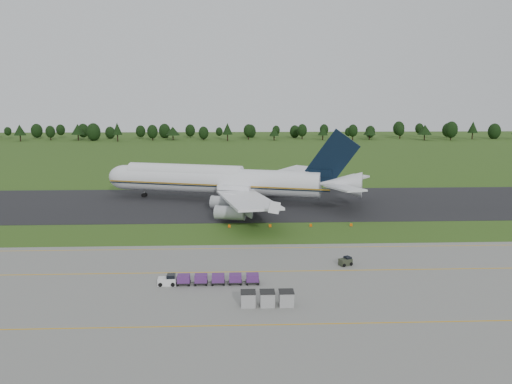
{
  "coord_description": "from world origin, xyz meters",
  "views": [
    {
      "loc": [
        -1.25,
        -93.41,
        25.64
      ],
      "look_at": [
        2.59,
        2.0,
        7.75
      ],
      "focal_mm": 35.0,
      "sensor_mm": 36.0,
      "label": 1
    }
  ],
  "objects_px": {
    "aircraft": "(223,180)",
    "baggage_train": "(207,279)",
    "edge_markers": "(290,226)",
    "utility_cart": "(345,262)",
    "uld_row": "(267,298)"
  },
  "relations": [
    {
      "from": "baggage_train",
      "to": "utility_cart",
      "type": "distance_m",
      "value": 22.28
    },
    {
      "from": "aircraft",
      "to": "edge_markers",
      "type": "distance_m",
      "value": 30.57
    },
    {
      "from": "utility_cart",
      "to": "edge_markers",
      "type": "distance_m",
      "value": 24.88
    },
    {
      "from": "baggage_train",
      "to": "edge_markers",
      "type": "bearing_deg",
      "value": 64.38
    },
    {
      "from": "aircraft",
      "to": "edge_markers",
      "type": "height_order",
      "value": "aircraft"
    },
    {
      "from": "baggage_train",
      "to": "uld_row",
      "type": "bearing_deg",
      "value": -43.86
    },
    {
      "from": "utility_cart",
      "to": "edge_markers",
      "type": "relative_size",
      "value": 0.09
    },
    {
      "from": "aircraft",
      "to": "edge_markers",
      "type": "bearing_deg",
      "value": -61.48
    },
    {
      "from": "uld_row",
      "to": "edge_markers",
      "type": "xyz_separation_m",
      "value": [
        7.17,
        39.04,
        -0.73
      ]
    },
    {
      "from": "aircraft",
      "to": "baggage_train",
      "type": "relative_size",
      "value": 4.74
    },
    {
      "from": "aircraft",
      "to": "uld_row",
      "type": "xyz_separation_m",
      "value": [
        7.22,
        -65.52,
        -4.36
      ]
    },
    {
      "from": "baggage_train",
      "to": "utility_cart",
      "type": "xyz_separation_m",
      "value": [
        21.06,
        7.29,
        -0.25
      ]
    },
    {
      "from": "utility_cart",
      "to": "uld_row",
      "type": "relative_size",
      "value": 0.34
    },
    {
      "from": "aircraft",
      "to": "utility_cart",
      "type": "height_order",
      "value": "aircraft"
    },
    {
      "from": "baggage_train",
      "to": "aircraft",
      "type": "bearing_deg",
      "value": 89.32
    }
  ]
}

